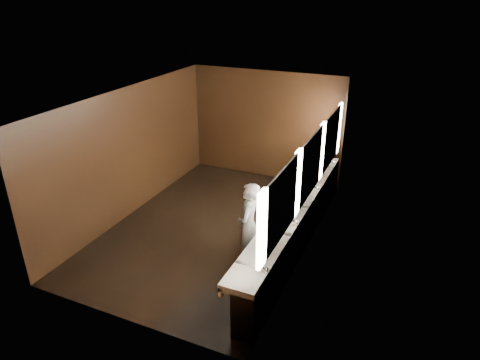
% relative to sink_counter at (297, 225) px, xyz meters
% --- Properties ---
extents(floor, '(6.00, 6.00, 0.00)m').
position_rel_sink_counter_xyz_m(floor, '(-1.79, 0.00, -0.50)').
color(floor, black).
rests_on(floor, ground).
extents(ceiling, '(4.00, 6.00, 0.02)m').
position_rel_sink_counter_xyz_m(ceiling, '(-1.79, 0.00, 2.30)').
color(ceiling, '#2D2D2B').
rests_on(ceiling, wall_back).
extents(wall_back, '(4.00, 0.02, 2.80)m').
position_rel_sink_counter_xyz_m(wall_back, '(-1.79, 3.00, 0.90)').
color(wall_back, black).
rests_on(wall_back, floor).
extents(wall_front, '(4.00, 0.02, 2.80)m').
position_rel_sink_counter_xyz_m(wall_front, '(-1.79, -3.00, 0.90)').
color(wall_front, black).
rests_on(wall_front, floor).
extents(wall_left, '(0.02, 6.00, 2.80)m').
position_rel_sink_counter_xyz_m(wall_left, '(-3.79, 0.00, 0.90)').
color(wall_left, black).
rests_on(wall_left, floor).
extents(wall_right, '(0.02, 6.00, 2.80)m').
position_rel_sink_counter_xyz_m(wall_right, '(0.21, 0.00, 0.90)').
color(wall_right, black).
rests_on(wall_right, floor).
extents(sink_counter, '(0.55, 5.40, 1.01)m').
position_rel_sink_counter_xyz_m(sink_counter, '(0.00, 0.00, 0.00)').
color(sink_counter, black).
rests_on(sink_counter, floor).
extents(mirror_band, '(0.06, 5.03, 1.15)m').
position_rel_sink_counter_xyz_m(mirror_band, '(0.19, -0.00, 1.25)').
color(mirror_band, white).
rests_on(mirror_band, wall_right).
extents(person, '(0.46, 0.63, 1.62)m').
position_rel_sink_counter_xyz_m(person, '(-0.64, -0.88, 0.31)').
color(person, '#8AA3CE').
rests_on(person, floor).
extents(trash_bin, '(0.37, 0.37, 0.52)m').
position_rel_sink_counter_xyz_m(trash_bin, '(-0.22, -1.64, -0.24)').
color(trash_bin, black).
rests_on(trash_bin, floor).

